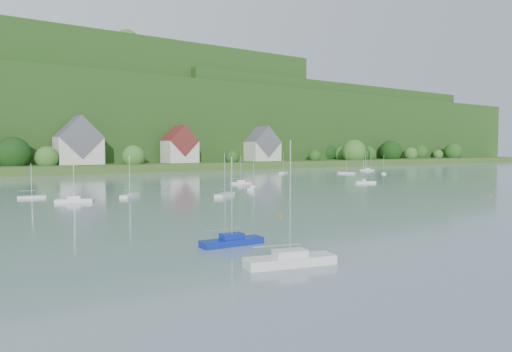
{
  "coord_description": "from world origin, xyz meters",
  "views": [
    {
      "loc": [
        -40.18,
        6.78,
        8.79
      ],
      "look_at": [
        6.88,
        75.0,
        4.0
      ],
      "focal_mm": 33.13,
      "sensor_mm": 36.0,
      "label": 1
    }
  ],
  "objects": [
    {
      "name": "far_shore_strip",
      "position": [
        0.0,
        200.0,
        1.5
      ],
      "size": [
        600.0,
        60.0,
        3.0
      ],
      "primitive_type": "cube",
      "color": "#32511E",
      "rests_on": "ground"
    },
    {
      "name": "forested_ridge",
      "position": [
        0.39,
        268.57,
        22.89
      ],
      "size": [
        620.0,
        181.22,
        69.89
      ],
      "color": "#194014",
      "rests_on": "ground"
    },
    {
      "name": "village_building_2",
      "position": [
        5.0,
        188.0,
        10.27
      ],
      "size": [
        16.0,
        11.44,
        18.0
      ],
      "color": "silver",
      "rests_on": "far_shore_strip"
    },
    {
      "name": "village_building_3",
      "position": [
        45.0,
        186.0,
        9.43
      ],
      "size": [
        13.0,
        10.4,
        15.5
      ],
      "color": "silver",
      "rests_on": "far_shore_strip"
    },
    {
      "name": "village_building_4",
      "position": [
        90.0,
        190.0,
        9.59
      ],
      "size": [
        15.0,
        10.4,
        16.5
      ],
      "color": "silver",
      "rests_on": "far_shore_strip"
    },
    {
      "name": "near_sailboat_0",
      "position": [
        -18.15,
        34.22,
        0.48
      ],
      "size": [
        7.25,
        3.61,
        9.43
      ],
      "rotation": [
        0.0,
        0.0,
        -0.25
      ],
      "color": "silver",
      "rests_on": "ground"
    },
    {
      "name": "near_sailboat_1",
      "position": [
        -17.81,
        43.09,
        0.44
      ],
      "size": [
        6.03,
        1.94,
        8.04
      ],
      "rotation": [
        0.0,
        0.0,
        -0.05
      ],
      "color": "#0F2093",
      "rests_on": "ground"
    },
    {
      "name": "mooring_buoy_2",
      "position": [
        44.16,
        53.29,
        0.0
      ],
      "size": [
        0.41,
        0.41,
        0.41
      ],
      "primitive_type": "sphere",
      "color": "#D56307",
      "rests_on": "ground"
    },
    {
      "name": "mooring_buoy_3",
      "position": [
        -3.58,
        54.39,
        0.0
      ],
      "size": [
        0.38,
        0.38,
        0.38
      ],
      "primitive_type": "sphere",
      "color": "#D56307",
      "rests_on": "ground"
    },
    {
      "name": "far_sailboat_cluster",
      "position": [
        5.58,
        113.07,
        0.37
      ],
      "size": [
        194.88,
        67.26,
        8.71
      ],
      "color": "silver",
      "rests_on": "ground"
    }
  ]
}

